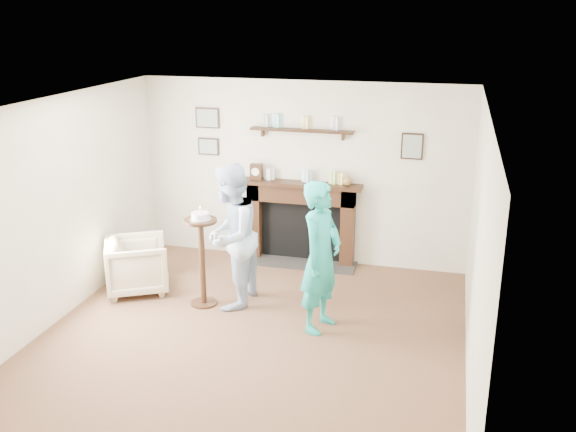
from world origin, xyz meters
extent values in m
plane|color=brown|center=(0.00, 0.00, 0.00)|extent=(5.00, 5.00, 0.00)
cube|color=#F0E8CC|center=(0.00, 2.50, 1.25)|extent=(4.50, 0.04, 2.50)
cube|color=#F0E8CC|center=(-2.25, 0.00, 1.25)|extent=(0.04, 5.00, 2.50)
cube|color=#F0E8CC|center=(2.25, 0.00, 1.25)|extent=(0.04, 5.00, 2.50)
cube|color=white|center=(0.00, 0.00, 2.50)|extent=(4.50, 5.00, 0.04)
cube|color=black|center=(-0.66, 2.40, 0.55)|extent=(0.18, 0.20, 1.10)
cube|color=black|center=(0.66, 2.40, 0.55)|extent=(0.18, 0.20, 1.10)
cube|color=black|center=(0.00, 2.40, 0.98)|extent=(1.50, 0.20, 0.24)
cube|color=black|center=(0.00, 2.47, 0.43)|extent=(1.14, 0.06, 0.86)
cube|color=#2F2C2A|center=(0.00, 2.28, 0.01)|extent=(1.60, 0.44, 0.03)
cube|color=black|center=(0.00, 2.37, 1.12)|extent=(1.68, 0.26, 0.05)
cube|color=black|center=(0.00, 2.42, 1.85)|extent=(1.40, 0.15, 0.03)
cube|color=black|center=(-1.35, 2.48, 1.95)|extent=(0.34, 0.03, 0.28)
cube|color=black|center=(-1.35, 2.48, 1.55)|extent=(0.30, 0.03, 0.24)
cube|color=black|center=(1.45, 2.48, 1.70)|extent=(0.28, 0.03, 0.34)
cube|color=black|center=(-0.62, 2.37, 1.26)|extent=(0.16, 0.09, 0.22)
cylinder|color=silver|center=(-0.62, 2.32, 1.27)|extent=(0.11, 0.01, 0.11)
sphere|color=green|center=(0.64, 2.37, 1.21)|extent=(0.12, 0.12, 0.12)
imported|color=#C2B190|center=(-1.74, 0.93, 0.00)|extent=(1.00, 0.99, 0.68)
imported|color=silver|center=(-0.47, 0.85, 0.00)|extent=(0.67, 0.85, 1.72)
imported|color=teal|center=(0.67, 0.54, 0.00)|extent=(0.55, 0.70, 1.68)
cylinder|color=black|center=(-0.80, 0.77, 0.01)|extent=(0.32, 0.32, 0.02)
cylinder|color=black|center=(-0.80, 0.77, 0.53)|extent=(0.07, 0.07, 1.02)
cylinder|color=black|center=(-0.80, 0.77, 1.05)|extent=(0.38, 0.38, 0.03)
cylinder|color=silver|center=(-0.80, 0.77, 1.07)|extent=(0.26, 0.26, 0.01)
cylinder|color=silver|center=(-0.80, 0.77, 1.11)|extent=(0.20, 0.20, 0.07)
cylinder|color=#FDDBA0|center=(-0.80, 0.77, 1.18)|extent=(0.01, 0.01, 0.06)
sphere|color=orange|center=(-0.80, 0.77, 1.22)|extent=(0.02, 0.02, 0.02)
camera|label=1|loc=(1.95, -5.76, 3.40)|focal=40.00mm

